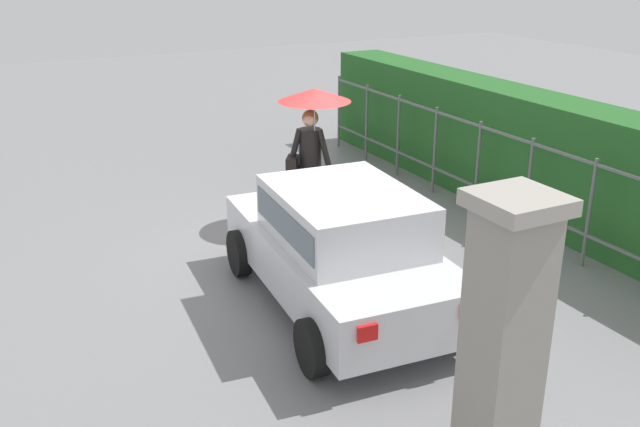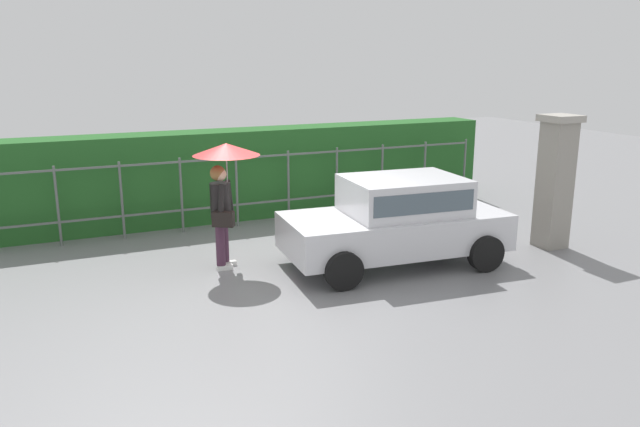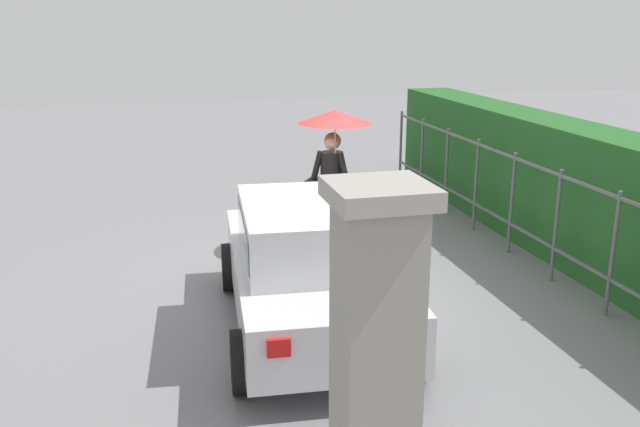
% 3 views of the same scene
% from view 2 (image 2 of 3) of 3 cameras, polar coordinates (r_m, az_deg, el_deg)
% --- Properties ---
extents(ground_plane, '(40.00, 40.00, 0.00)m').
position_cam_2_polar(ground_plane, '(10.40, -1.38, -5.08)').
color(ground_plane, slate).
extents(car, '(3.84, 2.09, 1.48)m').
position_cam_2_polar(car, '(10.53, 7.12, -0.37)').
color(car, silver).
rests_on(car, ground).
extents(pedestrian, '(1.08, 1.08, 2.07)m').
position_cam_2_polar(pedestrian, '(10.20, -8.73, 3.55)').
color(pedestrian, '#47283D').
rests_on(pedestrian, ground).
extents(gate_pillar, '(0.60, 0.60, 2.42)m').
position_cam_2_polar(gate_pillar, '(12.08, 20.63, 2.83)').
color(gate_pillar, gray).
rests_on(gate_pillar, ground).
extents(fence_section, '(10.26, 0.05, 1.50)m').
position_cam_2_polar(fence_section, '(13.07, -5.21, 2.63)').
color(fence_section, '#59605B').
rests_on(fence_section, ground).
extents(hedge_row, '(11.21, 0.90, 1.90)m').
position_cam_2_polar(hedge_row, '(13.75, -6.25, 3.72)').
color(hedge_row, '#235B23').
rests_on(hedge_row, ground).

